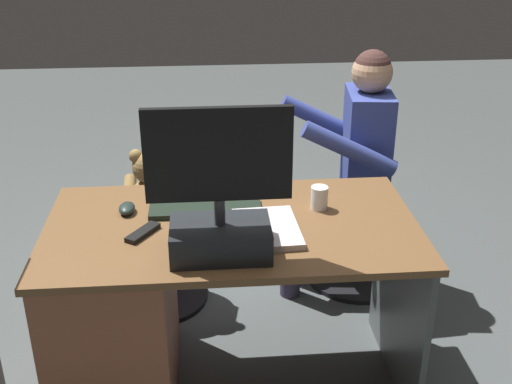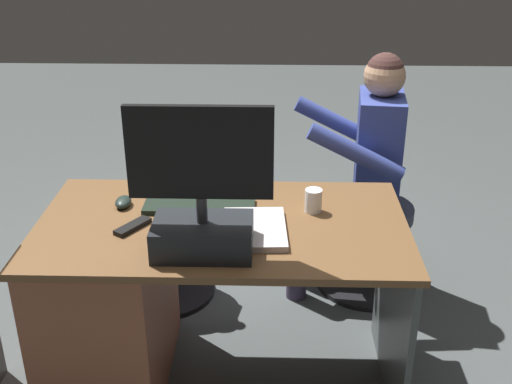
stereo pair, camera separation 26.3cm
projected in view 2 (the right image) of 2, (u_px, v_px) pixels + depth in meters
The scene contains 12 objects.
ground_plane at pixel (231, 328), 2.93m from camera, with size 10.00×10.00×0.00m, color #494F4F.
desk at pixel (134, 297), 2.47m from camera, with size 1.35×0.74×0.72m.
monitor at pixel (202, 209), 2.08m from camera, with size 0.47×0.21×0.51m.
keyboard at pixel (199, 206), 2.43m from camera, with size 0.42×0.14×0.02m, color black.
computer_mouse at pixel (123, 202), 2.44m from camera, with size 0.06×0.10×0.04m, color #212D28.
cup at pixel (313, 201), 2.39m from camera, with size 0.06×0.06×0.09m, color white.
tv_remote at pixel (133, 226), 2.28m from camera, with size 0.04×0.15×0.02m, color black.
notebook_binder at pixel (255, 229), 2.25m from camera, with size 0.22×0.30×0.02m, color silver.
office_chair_teddy at pixel (163, 250), 3.09m from camera, with size 0.49×0.49×0.44m.
teddy_bear at pixel (159, 184), 2.96m from camera, with size 0.25×0.25×0.35m.
visitor_chair at pixel (370, 242), 3.16m from camera, with size 0.52×0.52×0.44m.
person at pixel (360, 159), 2.97m from camera, with size 0.55×0.52×1.18m.
Camera 2 is at (-0.18, 2.38, 1.80)m, focal length 44.78 mm.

